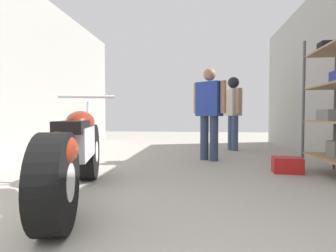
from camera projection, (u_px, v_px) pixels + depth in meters
ground_plane at (171, 165)px, 4.28m from camera, size 17.79×17.79×0.00m
garage_partition_left at (20, 71)px, 4.51m from camera, size 0.08×8.15×3.12m
motorcycle_maroon_cruiser at (75, 153)px, 2.49m from camera, size 0.90×2.22×1.05m
mechanic_in_blue at (209, 109)px, 4.70m from camera, size 0.60×0.45×1.64m
mechanic_with_helmet at (233, 106)px, 6.09m from camera, size 0.35×0.66×1.69m
red_toolbox at (287, 165)px, 3.69m from camera, size 0.42×0.32×0.22m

